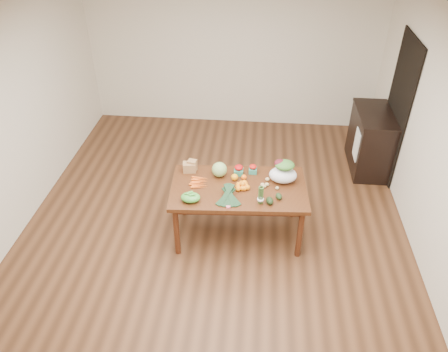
# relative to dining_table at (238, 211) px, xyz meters

# --- Properties ---
(floor) EXTENTS (6.00, 6.00, 0.00)m
(floor) POSITION_rel_dining_table_xyz_m (-0.31, 0.07, -0.38)
(floor) COLOR brown
(floor) RESTS_ON ground
(ceiling) EXTENTS (5.00, 6.00, 0.02)m
(ceiling) POSITION_rel_dining_table_xyz_m (-0.31, 0.07, 2.33)
(ceiling) COLOR white
(ceiling) RESTS_ON room_walls
(room_walls) EXTENTS (5.02, 6.02, 2.70)m
(room_walls) POSITION_rel_dining_table_xyz_m (-0.31, 0.07, 0.97)
(room_walls) COLOR silver
(room_walls) RESTS_ON floor
(dining_table) EXTENTS (1.68, 1.00, 0.75)m
(dining_table) POSITION_rel_dining_table_xyz_m (0.00, 0.00, 0.00)
(dining_table) COLOR #4B2811
(dining_table) RESTS_ON floor
(doorway_dark) EXTENTS (0.02, 1.00, 2.10)m
(doorway_dark) POSITION_rel_dining_table_xyz_m (2.17, 1.67, 0.68)
(doorway_dark) COLOR black
(doorway_dark) RESTS_ON floor
(cabinet) EXTENTS (0.52, 1.02, 0.94)m
(cabinet) POSITION_rel_dining_table_xyz_m (1.91, 1.74, 0.10)
(cabinet) COLOR black
(cabinet) RESTS_ON floor
(dish_towel) EXTENTS (0.02, 0.28, 0.45)m
(dish_towel) POSITION_rel_dining_table_xyz_m (1.65, 1.47, 0.18)
(dish_towel) COLOR white
(dish_towel) RESTS_ON cabinet
(paper_bag) EXTENTS (0.22, 0.19, 0.15)m
(paper_bag) POSITION_rel_dining_table_xyz_m (-0.64, 0.27, 0.45)
(paper_bag) COLOR #A16A48
(paper_bag) RESTS_ON dining_table
(cabbage) EXTENTS (0.19, 0.19, 0.19)m
(cabbage) POSITION_rel_dining_table_xyz_m (-0.25, 0.21, 0.47)
(cabbage) COLOR #96B266
(cabbage) RESTS_ON dining_table
(strawberry_basket_a) EXTENTS (0.12, 0.12, 0.10)m
(strawberry_basket_a) POSITION_rel_dining_table_xyz_m (-0.02, 0.27, 0.43)
(strawberry_basket_a) COLOR red
(strawberry_basket_a) RESTS_ON dining_table
(strawberry_basket_b) EXTENTS (0.11, 0.11, 0.09)m
(strawberry_basket_b) POSITION_rel_dining_table_xyz_m (0.16, 0.32, 0.42)
(strawberry_basket_b) COLOR red
(strawberry_basket_b) RESTS_ON dining_table
(orange_a) EXTENTS (0.09, 0.09, 0.09)m
(orange_a) POSITION_rel_dining_table_xyz_m (-0.06, 0.14, 0.42)
(orange_a) COLOR orange
(orange_a) RESTS_ON dining_table
(orange_b) EXTENTS (0.07, 0.07, 0.07)m
(orange_b) POSITION_rel_dining_table_xyz_m (0.05, 0.16, 0.41)
(orange_b) COLOR #E6570E
(orange_b) RESTS_ON dining_table
(orange_c) EXTENTS (0.08, 0.08, 0.08)m
(orange_c) POSITION_rel_dining_table_xyz_m (0.06, 0.02, 0.42)
(orange_c) COLOR orange
(orange_c) RESTS_ON dining_table
(mandarin_cluster) EXTENTS (0.19, 0.19, 0.10)m
(mandarin_cluster) POSITION_rel_dining_table_xyz_m (0.05, -0.03, 0.42)
(mandarin_cluster) COLOR #EA570E
(mandarin_cluster) RESTS_ON dining_table
(carrots) EXTENTS (0.23, 0.26, 0.03)m
(carrots) POSITION_rel_dining_table_xyz_m (-0.49, 0.03, 0.39)
(carrots) COLOR orange
(carrots) RESTS_ON dining_table
(snap_pea_bag) EXTENTS (0.23, 0.17, 0.10)m
(snap_pea_bag) POSITION_rel_dining_table_xyz_m (-0.53, -0.32, 0.43)
(snap_pea_bag) COLOR green
(snap_pea_bag) RESTS_ON dining_table
(kale_bunch) EXTENTS (0.34, 0.42, 0.16)m
(kale_bunch) POSITION_rel_dining_table_xyz_m (-0.10, -0.30, 0.45)
(kale_bunch) COLOR black
(kale_bunch) RESTS_ON dining_table
(asparagus_bundle) EXTENTS (0.09, 0.12, 0.26)m
(asparagus_bundle) POSITION_rel_dining_table_xyz_m (0.27, -0.30, 0.50)
(asparagus_bundle) COLOR #4B7234
(asparagus_bundle) RESTS_ON dining_table
(potato_a) EXTENTS (0.05, 0.05, 0.05)m
(potato_a) POSITION_rel_dining_table_xyz_m (0.28, 0.04, 0.40)
(potato_a) COLOR tan
(potato_a) RESTS_ON dining_table
(potato_b) EXTENTS (0.05, 0.04, 0.04)m
(potato_b) POSITION_rel_dining_table_xyz_m (0.31, 0.01, 0.39)
(potato_b) COLOR tan
(potato_b) RESTS_ON dining_table
(potato_c) EXTENTS (0.05, 0.05, 0.04)m
(potato_c) POSITION_rel_dining_table_xyz_m (0.34, 0.05, 0.40)
(potato_c) COLOR tan
(potato_c) RESTS_ON dining_table
(potato_d) EXTENTS (0.05, 0.05, 0.05)m
(potato_d) POSITION_rel_dining_table_xyz_m (0.34, 0.16, 0.40)
(potato_d) COLOR tan
(potato_d) RESTS_ON dining_table
(potato_e) EXTENTS (0.05, 0.04, 0.04)m
(potato_e) POSITION_rel_dining_table_xyz_m (0.46, -0.01, 0.39)
(potato_e) COLOR tan
(potato_e) RESTS_ON dining_table
(avocado_a) EXTENTS (0.11, 0.14, 0.08)m
(avocado_a) POSITION_rel_dining_table_xyz_m (0.37, -0.28, 0.41)
(avocado_a) COLOR black
(avocado_a) RESTS_ON dining_table
(avocado_b) EXTENTS (0.10, 0.12, 0.07)m
(avocado_b) POSITION_rel_dining_table_xyz_m (0.48, -0.18, 0.41)
(avocado_b) COLOR black
(avocado_b) RESTS_ON dining_table
(salad_bag) EXTENTS (0.35, 0.28, 0.26)m
(salad_bag) POSITION_rel_dining_table_xyz_m (0.52, 0.17, 0.51)
(salad_bag) COLOR white
(salad_bag) RESTS_ON dining_table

